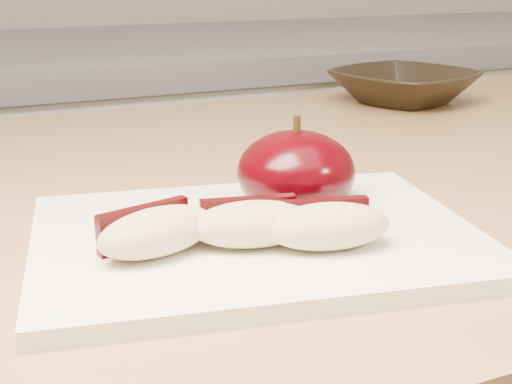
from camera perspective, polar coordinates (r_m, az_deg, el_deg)
name	(u,v)px	position (r m, az deg, el deg)	size (l,w,h in m)	color
back_cabinet	(92,299)	(1.38, -12.97, -8.31)	(2.40, 0.62, 0.94)	silver
cutting_board	(256,238)	(0.45, 0.00, -3.73)	(0.27, 0.20, 0.01)	silver
apple_half	(296,172)	(0.49, 3.22, 1.60)	(0.10, 0.10, 0.07)	black
apple_wedge_a	(156,231)	(0.41, -8.01, -3.11)	(0.08, 0.05, 0.03)	tan
apple_wedge_b	(252,223)	(0.42, -0.30, -2.51)	(0.08, 0.05, 0.03)	tan
apple_wedge_c	(327,225)	(0.42, 5.72, -2.67)	(0.08, 0.05, 0.03)	tan
bowl	(404,86)	(0.92, 11.74, 8.27)	(0.17, 0.17, 0.04)	black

